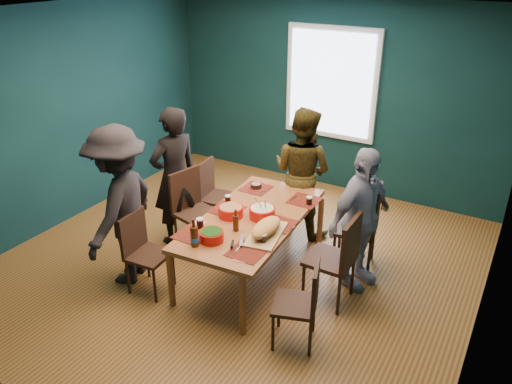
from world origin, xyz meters
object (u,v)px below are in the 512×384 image
dining_table (252,222)px  person_near_left (120,206)px  bowl_herbs (212,235)px  chair_right_far (365,222)px  person_far_left (175,177)px  chair_right_mid (339,254)px  chair_left_far (213,190)px  chair_left_near (142,246)px  bowl_salad (231,211)px  person_right (360,220)px  chair_right_near (304,298)px  person_back (302,172)px  bowl_dumpling (262,212)px  chair_left_mid (192,204)px  cutting_board (266,229)px

dining_table → person_near_left: 1.36m
person_near_left → bowl_herbs: size_ratio=7.23×
chair_right_far → person_far_left: 2.22m
chair_right_mid → person_near_left: (-2.12, -0.72, 0.29)m
chair_left_far → chair_left_near: bearing=-92.3°
chair_right_mid → bowl_salad: (-1.17, -0.11, 0.21)m
chair_left_far → person_right: size_ratio=0.58×
chair_right_far → bowl_salad: (-1.18, -0.83, 0.20)m
chair_left_near → person_near_left: person_near_left is taller
chair_left_near → bowl_herbs: chair_left_near is taller
chair_right_near → chair_left_far: bearing=126.1°
person_back → person_near_left: person_near_left is taller
chair_right_near → bowl_salad: (-1.13, 0.59, 0.28)m
chair_left_near → bowl_dumpling: size_ratio=3.14×
chair_left_far → person_back: 1.14m
person_near_left → chair_right_mid: bearing=93.8°
chair_left_mid → cutting_board: bearing=-5.5°
chair_right_far → bowl_herbs: bearing=-140.3°
chair_right_far → cutting_board: (-0.67, -1.00, 0.21)m
chair_left_mid → chair_right_near: bearing=-11.3°
chair_left_near → bowl_herbs: 0.82m
chair_left_mid → person_near_left: 0.95m
chair_right_far → chair_left_near: bearing=-152.1°
chair_right_near → person_near_left: (-2.08, -0.02, 0.37)m
chair_left_near → chair_right_mid: (1.82, 0.78, 0.07)m
chair_right_far → chair_right_near: (-0.05, -1.43, -0.08)m
person_near_left → person_back: bearing=132.8°
chair_right_far → person_back: 1.07m
chair_left_far → bowl_salad: size_ratio=3.42×
dining_table → chair_right_far: size_ratio=1.98×
bowl_dumpling → bowl_herbs: bowl_dumpling is taller
chair_right_far → bowl_herbs: chair_right_far is taller
chair_left_far → chair_left_near: (0.11, -1.42, -0.02)m
chair_left_mid → chair_right_mid: (1.88, -0.14, 0.01)m
chair_left_near → chair_right_mid: bearing=18.6°
chair_left_far → person_back: (0.98, 0.50, 0.28)m
chair_left_far → person_right: person_right is taller
bowl_salad → bowl_herbs: bowl_salad is taller
chair_right_far → person_near_left: bearing=-157.4°
chair_right_mid → person_far_left: (-2.13, 0.16, 0.27)m
chair_right_near → person_right: 1.14m
chair_left_mid → chair_right_far: (1.89, 0.58, 0.01)m
chair_right_near → cutting_board: 0.81m
dining_table → chair_right_mid: size_ratio=2.00×
person_back → bowl_salad: person_back is taller
chair_right_far → chair_right_mid: bearing=-102.3°
chair_left_mid → chair_right_near: 2.03m
chair_right_far → bowl_dumpling: size_ratio=3.60×
person_right → cutting_board: 0.98m
person_right → bowl_salad: bearing=131.5°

